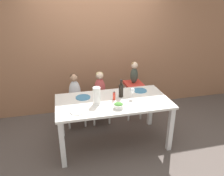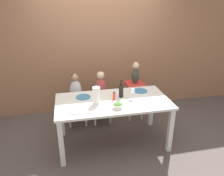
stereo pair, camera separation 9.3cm
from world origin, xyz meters
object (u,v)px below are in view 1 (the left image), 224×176
chair_far_left (76,106)px  person_child_center (100,86)px  wine_bottle (121,90)px  paper_towel_roll (97,96)px  person_baby_right (134,71)px  dinner_plate_back_right (140,90)px  chair_far_center (100,103)px  dinner_plate_front_left (78,111)px  salad_bowl_large (118,106)px  dinner_plate_back_left (83,97)px  wine_glass_near (132,91)px  chair_right_highchair (133,91)px  person_child_left (75,89)px

chair_far_left → person_child_center: (0.46, 0.00, 0.35)m
wine_bottle → paper_towel_roll: 0.44m
person_baby_right → dinner_plate_back_right: person_baby_right is taller
wine_bottle → paper_towel_roll: (-0.42, -0.15, 0.01)m
person_baby_right → dinner_plate_back_right: bearing=-96.4°
chair_far_center → paper_towel_roll: size_ratio=1.70×
person_baby_right → dinner_plate_front_left: (-1.15, -0.96, -0.19)m
salad_bowl_large → wine_bottle: bearing=69.0°
dinner_plate_front_left → dinner_plate_back_right: 1.20m
chair_far_left → person_baby_right: 1.27m
person_baby_right → dinner_plate_back_left: bearing=-153.0°
chair_far_center → person_child_center: bearing=90.0°
wine_glass_near → dinner_plate_back_left: wine_glass_near is taller
person_baby_right → chair_right_highchair: bearing=-90.0°
person_child_center → dinner_plate_front_left: size_ratio=2.42×
dinner_plate_front_left → salad_bowl_large: bearing=-3.7°
dinner_plate_back_right → person_child_center: bearing=142.0°
paper_towel_roll → chair_far_center: bearing=76.3°
chair_right_highchair → dinner_plate_front_left: (-1.15, -0.96, 0.21)m
dinner_plate_back_right → salad_bowl_large: bearing=-135.0°
wine_bottle → dinner_plate_back_left: bearing=169.7°
chair_right_highchair → wine_bottle: bearing=-124.6°
person_child_center → person_baby_right: size_ratio=1.35×
paper_towel_roll → dinner_plate_back_right: size_ratio=1.13×
chair_far_left → paper_towel_roll: bearing=-70.7°
wine_bottle → dinner_plate_back_left: (-0.59, 0.11, -0.11)m
person_child_left → wine_glass_near: 1.13m
wine_bottle → dinner_plate_back_right: (0.38, 0.16, -0.11)m
chair_right_highchair → wine_glass_near: (-0.28, -0.73, 0.33)m
wine_glass_near → paper_towel_roll: bearing=-174.5°
chair_far_center → dinner_plate_front_left: dinner_plate_front_left is taller
salad_bowl_large → dinner_plate_front_left: 0.58m
person_child_center → wine_bottle: 0.69m
person_child_left → dinner_plate_back_right: size_ratio=2.42×
dinner_plate_back_right → person_child_left: bearing=156.1°
wine_bottle → paper_towel_roll: wine_bottle is taller
person_child_left → person_baby_right: 1.15m
wine_glass_near → dinner_plate_back_left: size_ratio=0.77×
dinner_plate_back_left → person_baby_right: bearing=27.0°
person_child_center → paper_towel_roll: bearing=-103.6°
person_baby_right → wine_glass_near: person_baby_right is taller
person_child_center → person_child_left: bearing=180.0°
salad_bowl_large → chair_right_highchair: bearing=60.0°
chair_far_left → paper_towel_roll: 0.98m
person_child_left → chair_far_left: bearing=-90.0°
chair_right_highchair → dinner_plate_back_right: size_ratio=3.15×
paper_towel_roll → dinner_plate_front_left: paper_towel_roll is taller
wine_bottle → person_child_left: bearing=137.5°
person_child_center → person_baby_right: 0.70m
chair_right_highchair → wine_bottle: wine_bottle is taller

